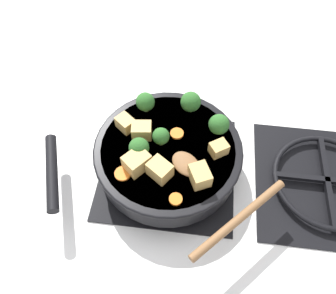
{
  "coord_description": "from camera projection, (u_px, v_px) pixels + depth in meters",
  "views": [
    {
      "loc": [
        0.39,
        0.05,
        0.67
      ],
      "look_at": [
        0.0,
        0.0,
        0.09
      ],
      "focal_mm": 35.0,
      "sensor_mm": 36.0,
      "label": 1
    }
  ],
  "objects": [
    {
      "name": "tofu_cube_east_chunk",
      "position": [
        200.0,
        175.0,
        0.64
      ],
      "size": [
        0.06,
        0.05,
        0.04
      ],
      "primitive_type": "cube",
      "rotation": [
        0.0,
        0.0,
        0.45
      ],
      "color": "tan",
      "rests_on": "skillet_pan"
    },
    {
      "name": "tofu_cube_center_large",
      "position": [
        219.0,
        149.0,
        0.68
      ],
      "size": [
        0.04,
        0.05,
        0.03
      ],
      "primitive_type": "cube",
      "rotation": [
        0.0,
        0.0,
        2.15
      ],
      "color": "tan",
      "rests_on": "skillet_pan"
    },
    {
      "name": "wooden_spoon",
      "position": [
        215.0,
        194.0,
        0.63
      ],
      "size": [
        0.24,
        0.24,
        0.02
      ],
      "color": "brown",
      "rests_on": "skillet_pan"
    },
    {
      "name": "carrot_slice_near_center",
      "position": [
        176.0,
        199.0,
        0.63
      ],
      "size": [
        0.03,
        0.03,
        0.01
      ],
      "primitive_type": "cylinder",
      "color": "orange",
      "rests_on": "skillet_pan"
    },
    {
      "name": "tofu_cube_front_piece",
      "position": [
        160.0,
        170.0,
        0.65
      ],
      "size": [
        0.06,
        0.06,
        0.04
      ],
      "primitive_type": "cube",
      "rotation": [
        0.0,
        0.0,
        4.09
      ],
      "color": "tan",
      "rests_on": "skillet_pan"
    },
    {
      "name": "broccoli_floret_center_top",
      "position": [
        191.0,
        102.0,
        0.74
      ],
      "size": [
        0.05,
        0.05,
        0.05
      ],
      "color": "#709956",
      "rests_on": "skillet_pan"
    },
    {
      "name": "ground_plane",
      "position": [
        168.0,
        167.0,
        0.78
      ],
      "size": [
        2.4,
        2.4,
        0.0
      ],
      "primitive_type": "plane",
      "color": "white"
    },
    {
      "name": "front_burner_grate",
      "position": [
        168.0,
        165.0,
        0.77
      ],
      "size": [
        0.31,
        0.31,
        0.03
      ],
      "color": "black",
      "rests_on": "ground_plane"
    },
    {
      "name": "broccoli_floret_east_rim",
      "position": [
        219.0,
        124.0,
        0.7
      ],
      "size": [
        0.05,
        0.05,
        0.05
      ],
      "color": "#709956",
      "rests_on": "skillet_pan"
    },
    {
      "name": "tofu_cube_back_piece",
      "position": [
        142.0,
        131.0,
        0.71
      ],
      "size": [
        0.04,
        0.05,
        0.03
      ],
      "primitive_type": "cube",
      "rotation": [
        0.0,
        0.0,
        4.83
      ],
      "color": "tan",
      "rests_on": "skillet_pan"
    },
    {
      "name": "broccoli_floret_near_spoon",
      "position": [
        161.0,
        136.0,
        0.69
      ],
      "size": [
        0.04,
        0.04,
        0.04
      ],
      "color": "#709956",
      "rests_on": "skillet_pan"
    },
    {
      "name": "rear_burner_grate",
      "position": [
        325.0,
        182.0,
        0.74
      ],
      "size": [
        0.31,
        0.31,
        0.03
      ],
      "color": "black",
      "rests_on": "ground_plane"
    },
    {
      "name": "carrot_slice_edge_slice",
      "position": [
        123.0,
        174.0,
        0.66
      ],
      "size": [
        0.03,
        0.03,
        0.01
      ],
      "primitive_type": "cylinder",
      "color": "orange",
      "rests_on": "skillet_pan"
    },
    {
      "name": "tofu_cube_near_handle",
      "position": [
        125.0,
        123.0,
        0.72
      ],
      "size": [
        0.05,
        0.05,
        0.03
      ],
      "primitive_type": "cube",
      "rotation": [
        0.0,
        0.0,
        4.04
      ],
      "color": "tan",
      "rests_on": "skillet_pan"
    },
    {
      "name": "broccoli_floret_north_edge",
      "position": [
        139.0,
        148.0,
        0.67
      ],
      "size": [
        0.04,
        0.04,
        0.05
      ],
      "color": "#709956",
      "rests_on": "skillet_pan"
    },
    {
      "name": "carrot_slice_orange_thin",
      "position": [
        177.0,
        133.0,
        0.72
      ],
      "size": [
        0.03,
        0.03,
        0.01
      ],
      "primitive_type": "cylinder",
      "color": "orange",
      "rests_on": "skillet_pan"
    },
    {
      "name": "skillet_pan",
      "position": [
        167.0,
        154.0,
        0.73
      ],
      "size": [
        0.34,
        0.44,
        0.06
      ],
      "color": "black",
      "rests_on": "front_burner_grate"
    },
    {
      "name": "broccoli_floret_west_rim",
      "position": [
        145.0,
        102.0,
        0.74
      ],
      "size": [
        0.04,
        0.04,
        0.05
      ],
      "color": "#709956",
      "rests_on": "skillet_pan"
    },
    {
      "name": "tofu_cube_west_chunk",
      "position": [
        137.0,
        162.0,
        0.66
      ],
      "size": [
        0.06,
        0.06,
        0.04
      ],
      "primitive_type": "cube",
      "rotation": [
        0.0,
        0.0,
        2.43
      ],
      "color": "tan",
      "rests_on": "skillet_pan"
    }
  ]
}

